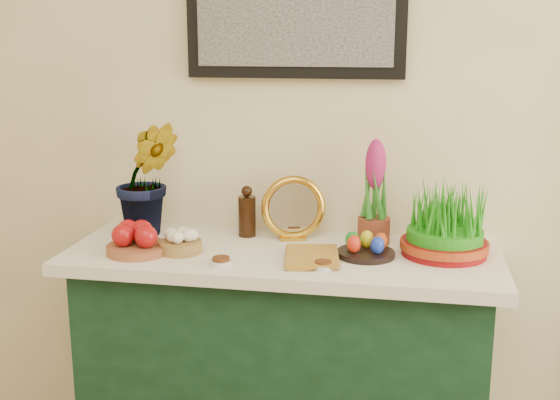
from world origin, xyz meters
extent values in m
cube|color=#FFEFBF|center=(0.00, 2.25, 1.35)|extent=(4.00, 0.04, 2.70)
cube|color=#163E26|center=(-0.25, 2.00, 0.42)|extent=(1.30, 0.45, 0.85)
cube|color=silver|center=(-0.25, 2.00, 0.87)|extent=(1.40, 0.55, 0.04)
imported|color=#2B7923|center=(-0.74, 2.10, 1.15)|extent=(0.33, 0.31, 0.53)
cylinder|color=brown|center=(-0.70, 1.89, 0.90)|extent=(0.26, 0.26, 0.03)
cylinder|color=olive|center=(-0.57, 1.92, 0.91)|extent=(0.16, 0.16, 0.04)
cylinder|color=black|center=(-0.40, 2.15, 0.96)|extent=(0.06, 0.06, 0.14)
sphere|color=black|center=(-0.40, 2.15, 1.05)|extent=(0.04, 0.04, 0.04)
cube|color=gold|center=(-0.24, 2.13, 0.90)|extent=(0.10, 0.07, 0.01)
torus|color=gold|center=(-0.24, 2.14, 1.00)|extent=(0.22, 0.11, 0.22)
cylinder|color=silver|center=(-0.24, 2.14, 1.00)|extent=(0.17, 0.07, 0.17)
imported|color=#AF7D2A|center=(-0.22, 1.91, 0.90)|extent=(0.18, 0.24, 0.03)
cylinder|color=silver|center=(-0.41, 1.82, 0.90)|extent=(0.07, 0.07, 0.02)
cylinder|color=#592D14|center=(-0.41, 1.82, 0.91)|extent=(0.05, 0.05, 0.01)
cylinder|color=silver|center=(-0.10, 1.84, 0.90)|extent=(0.06, 0.06, 0.02)
cylinder|color=#592D14|center=(-0.10, 1.84, 0.91)|extent=(0.05, 0.05, 0.01)
cylinder|color=black|center=(0.02, 1.99, 0.90)|extent=(0.21, 0.21, 0.02)
ellipsoid|color=red|center=(-0.02, 1.96, 0.94)|extent=(0.04, 0.04, 0.06)
ellipsoid|color=#1934B3|center=(0.06, 1.96, 0.94)|extent=(0.04, 0.04, 0.06)
ellipsoid|color=yellow|center=(0.02, 2.03, 0.94)|extent=(0.04, 0.04, 0.06)
ellipsoid|color=#188424|center=(-0.02, 2.01, 0.94)|extent=(0.04, 0.04, 0.06)
ellipsoid|color=#C44517|center=(0.07, 2.01, 0.94)|extent=(0.04, 0.04, 0.06)
cylinder|color=brown|center=(0.04, 2.14, 0.93)|extent=(0.11, 0.11, 0.09)
ellipsoid|color=#AE226B|center=(0.04, 2.14, 1.16)|extent=(0.07, 0.07, 0.17)
cylinder|color=maroon|center=(0.26, 2.05, 0.91)|extent=(0.27, 0.27, 0.05)
cylinder|color=maroon|center=(0.26, 2.05, 0.92)|extent=(0.28, 0.28, 0.03)
camera|label=1|loc=(0.14, -0.14, 1.57)|focal=45.00mm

